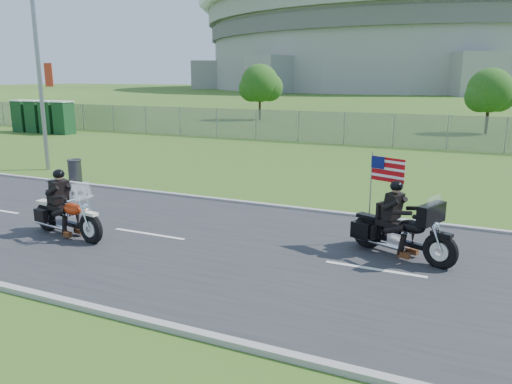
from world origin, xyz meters
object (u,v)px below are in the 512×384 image
at_px(porta_toilet_b, 50,118).
at_px(motorcycle_follow, 402,233).
at_px(streetlight, 40,41).
at_px(motorcycle_lead, 66,216).
at_px(porta_toilet_a, 64,118).
at_px(trash_can, 75,171).
at_px(porta_toilet_d, 22,116).
at_px(porta_toilet_c, 36,117).

distance_m(porta_toilet_b, motorcycle_follow, 32.03).
bearing_deg(streetlight, porta_toilet_b, 136.65).
bearing_deg(motorcycle_lead, porta_toilet_a, 145.39).
distance_m(porta_toilet_a, trash_can, 18.22).
bearing_deg(porta_toilet_a, porta_toilet_b, 180.00).
xyz_separation_m(motorcycle_lead, motorcycle_follow, (8.23, 2.07, 0.05)).
relative_size(porta_toilet_b, trash_can, 2.57).
bearing_deg(trash_can, streetlight, 150.25).
bearing_deg(motorcycle_lead, trash_can, 142.69).
bearing_deg(porta_toilet_d, porta_toilet_a, 0.00).
bearing_deg(motorcycle_follow, streetlight, -175.64).
bearing_deg(porta_toilet_d, trash_can, -35.92).
relative_size(motorcycle_follow, trash_can, 2.90).
distance_m(streetlight, trash_can, 6.33).
xyz_separation_m(streetlight, motorcycle_follow, (16.35, -5.16, -5.02)).
bearing_deg(porta_toilet_a, porta_toilet_d, 180.00).
distance_m(porta_toilet_a, motorcycle_follow, 30.82).
distance_m(porta_toilet_d, motorcycle_lead, 28.70).
bearing_deg(porta_toilet_a, motorcycle_follow, -31.14).
bearing_deg(porta_toilet_c, motorcycle_follow, -28.64).
bearing_deg(porta_toilet_d, motorcycle_follow, -27.53).
relative_size(porta_toilet_c, porta_toilet_d, 1.00).
bearing_deg(porta_toilet_b, motorcycle_lead, -42.66).
height_order(motorcycle_lead, motorcycle_follow, motorcycle_follow).
xyz_separation_m(porta_toilet_a, porta_toilet_c, (-2.80, 0.00, 0.00)).
bearing_deg(motorcycle_follow, porta_toilet_d, 174.33).
relative_size(porta_toilet_c, trash_can, 2.57).
bearing_deg(porta_toilet_b, streetlight, -43.35).
xyz_separation_m(porta_toilet_c, motorcycle_follow, (29.17, -15.94, -0.53)).
bearing_deg(streetlight, motorcycle_lead, -41.66).
xyz_separation_m(porta_toilet_d, motorcycle_lead, (22.34, -18.01, -0.58)).
distance_m(porta_toilet_a, porta_toilet_d, 4.20).
xyz_separation_m(porta_toilet_c, trash_can, (15.96, -12.58, -0.70)).
relative_size(streetlight, motorcycle_follow, 3.85).
relative_size(streetlight, motorcycle_lead, 3.71).
distance_m(porta_toilet_d, motorcycle_follow, 34.48).
bearing_deg(streetlight, motorcycle_follow, -17.50).
relative_size(porta_toilet_a, motorcycle_follow, 0.89).
height_order(porta_toilet_c, motorcycle_lead, porta_toilet_c).
bearing_deg(trash_can, porta_toilet_a, 136.30).
distance_m(porta_toilet_a, motorcycle_lead, 25.57).
relative_size(porta_toilet_c, motorcycle_follow, 0.89).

